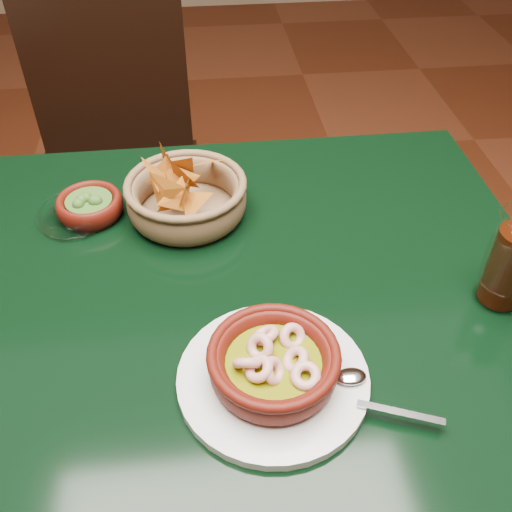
{
  "coord_description": "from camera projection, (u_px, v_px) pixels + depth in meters",
  "views": [
    {
      "loc": [
        0.07,
        -0.63,
        1.37
      ],
      "look_at": [
        0.14,
        -0.02,
        0.81
      ],
      "focal_mm": 40.0,
      "sensor_mm": 36.0,
      "label": 1
    }
  ],
  "objects": [
    {
      "name": "ground",
      "position": [
        198.0,
        503.0,
        1.38
      ],
      "size": [
        7.0,
        7.0,
        0.0
      ],
      "primitive_type": "plane",
      "color": "#471C0C",
      "rests_on": "ground"
    },
    {
      "name": "dining_table",
      "position": [
        170.0,
        326.0,
        0.94
      ],
      "size": [
        1.2,
        0.8,
        0.75
      ],
      "color": "black",
      "rests_on": "ground"
    },
    {
      "name": "dining_chair",
      "position": [
        119.0,
        164.0,
        1.54
      ],
      "size": [
        0.45,
        0.45,
        0.95
      ],
      "color": "black",
      "rests_on": "ground"
    },
    {
      "name": "shrimp_plate",
      "position": [
        274.0,
        367.0,
        0.72
      ],
      "size": [
        0.32,
        0.25,
        0.08
      ],
      "color": "silver",
      "rests_on": "dining_table"
    },
    {
      "name": "chip_basket",
      "position": [
        186.0,
        197.0,
        0.98
      ],
      "size": [
        0.24,
        0.24,
        0.14
      ],
      "color": "brown",
      "rests_on": "dining_table"
    },
    {
      "name": "guacamole_ramekin",
      "position": [
        90.0,
        205.0,
        0.98
      ],
      "size": [
        0.13,
        0.13,
        0.05
      ],
      "color": "#450D07",
      "rests_on": "dining_table"
    },
    {
      "name": "cola_drink",
      "position": [
        512.0,
        261.0,
        0.8
      ],
      "size": [
        0.15,
        0.15,
        0.18
      ],
      "color": "white",
      "rests_on": "dining_table"
    },
    {
      "name": "glass_ashtray",
      "position": [
        72.0,
        216.0,
        0.98
      ],
      "size": [
        0.13,
        0.13,
        0.03
      ],
      "color": "white",
      "rests_on": "dining_table"
    }
  ]
}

